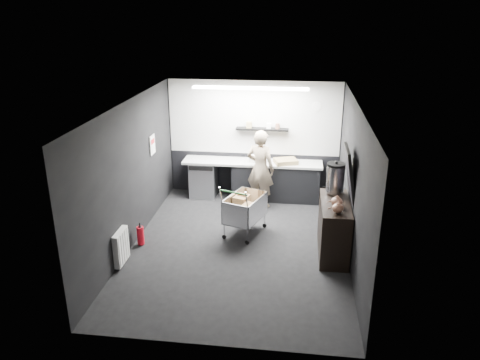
# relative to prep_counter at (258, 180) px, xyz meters

# --- Properties ---
(floor) EXTENTS (5.50, 5.50, 0.00)m
(floor) POSITION_rel_prep_counter_xyz_m (-0.14, -2.42, -0.46)
(floor) COLOR black
(floor) RESTS_ON ground
(ceiling) EXTENTS (5.50, 5.50, 0.00)m
(ceiling) POSITION_rel_prep_counter_xyz_m (-0.14, -2.42, 2.24)
(ceiling) COLOR silver
(ceiling) RESTS_ON wall_back
(wall_back) EXTENTS (5.50, 0.00, 5.50)m
(wall_back) POSITION_rel_prep_counter_xyz_m (-0.14, 0.33, 0.89)
(wall_back) COLOR black
(wall_back) RESTS_ON floor
(wall_front) EXTENTS (5.50, 0.00, 5.50)m
(wall_front) POSITION_rel_prep_counter_xyz_m (-0.14, -5.17, 0.89)
(wall_front) COLOR black
(wall_front) RESTS_ON floor
(wall_left) EXTENTS (0.00, 5.50, 5.50)m
(wall_left) POSITION_rel_prep_counter_xyz_m (-2.14, -2.42, 0.89)
(wall_left) COLOR black
(wall_left) RESTS_ON floor
(wall_right) EXTENTS (0.00, 5.50, 5.50)m
(wall_right) POSITION_rel_prep_counter_xyz_m (1.86, -2.42, 0.89)
(wall_right) COLOR black
(wall_right) RESTS_ON floor
(kitchen_wall_panel) EXTENTS (3.95, 0.02, 1.70)m
(kitchen_wall_panel) POSITION_rel_prep_counter_xyz_m (-0.14, 0.31, 1.39)
(kitchen_wall_panel) COLOR silver
(kitchen_wall_panel) RESTS_ON wall_back
(dado_panel) EXTENTS (3.95, 0.02, 1.00)m
(dado_panel) POSITION_rel_prep_counter_xyz_m (-0.14, 0.31, 0.04)
(dado_panel) COLOR black
(dado_panel) RESTS_ON wall_back
(floating_shelf) EXTENTS (1.20, 0.22, 0.04)m
(floating_shelf) POSITION_rel_prep_counter_xyz_m (0.06, 0.20, 1.16)
(floating_shelf) COLOR black
(floating_shelf) RESTS_ON wall_back
(wall_clock) EXTENTS (0.20, 0.03, 0.20)m
(wall_clock) POSITION_rel_prep_counter_xyz_m (1.26, 0.30, 1.69)
(wall_clock) COLOR white
(wall_clock) RESTS_ON wall_back
(poster) EXTENTS (0.02, 0.30, 0.40)m
(poster) POSITION_rel_prep_counter_xyz_m (-2.12, -1.12, 1.09)
(poster) COLOR white
(poster) RESTS_ON wall_left
(poster_red_band) EXTENTS (0.02, 0.22, 0.10)m
(poster_red_band) POSITION_rel_prep_counter_xyz_m (-2.11, -1.12, 1.16)
(poster_red_band) COLOR red
(poster_red_band) RESTS_ON poster
(radiator) EXTENTS (0.10, 0.50, 0.60)m
(radiator) POSITION_rel_prep_counter_xyz_m (-2.08, -3.32, -0.11)
(radiator) COLOR white
(radiator) RESTS_ON wall_left
(ceiling_strip) EXTENTS (2.40, 0.20, 0.04)m
(ceiling_strip) POSITION_rel_prep_counter_xyz_m (-0.14, -0.57, 2.21)
(ceiling_strip) COLOR white
(ceiling_strip) RESTS_ON ceiling
(prep_counter) EXTENTS (3.20, 0.61, 0.90)m
(prep_counter) POSITION_rel_prep_counter_xyz_m (0.00, 0.00, 0.00)
(prep_counter) COLOR black
(prep_counter) RESTS_ON floor
(person) EXTENTS (0.75, 0.61, 1.76)m
(person) POSITION_rel_prep_counter_xyz_m (0.09, -0.45, 0.42)
(person) COLOR #C3B59A
(person) RESTS_ON floor
(shopping_cart) EXTENTS (0.88, 1.15, 1.07)m
(shopping_cart) POSITION_rel_prep_counter_xyz_m (-0.09, -1.84, 0.05)
(shopping_cart) COLOR silver
(shopping_cart) RESTS_ON floor
(sideboard) EXTENTS (0.57, 1.34, 2.01)m
(sideboard) POSITION_rel_prep_counter_xyz_m (1.60, -2.41, 0.18)
(sideboard) COLOR black
(sideboard) RESTS_ON floor
(fire_extinguisher) EXTENTS (0.13, 0.13, 0.44)m
(fire_extinguisher) POSITION_rel_prep_counter_xyz_m (-1.99, -2.58, -0.25)
(fire_extinguisher) COLOR red
(fire_extinguisher) RESTS_ON floor
(cardboard_box) EXTENTS (0.59, 0.52, 0.10)m
(cardboard_box) POSITION_rel_prep_counter_xyz_m (0.63, -0.05, 0.49)
(cardboard_box) COLOR #9A8352
(cardboard_box) RESTS_ON prep_counter
(pink_tub) EXTENTS (0.20, 0.20, 0.20)m
(pink_tub) POSITION_rel_prep_counter_xyz_m (0.09, 0.00, 0.54)
(pink_tub) COLOR white
(pink_tub) RESTS_ON prep_counter
(white_container) EXTENTS (0.21, 0.17, 0.16)m
(white_container) POSITION_rel_prep_counter_xyz_m (-0.10, -0.05, 0.53)
(white_container) COLOR white
(white_container) RESTS_ON prep_counter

